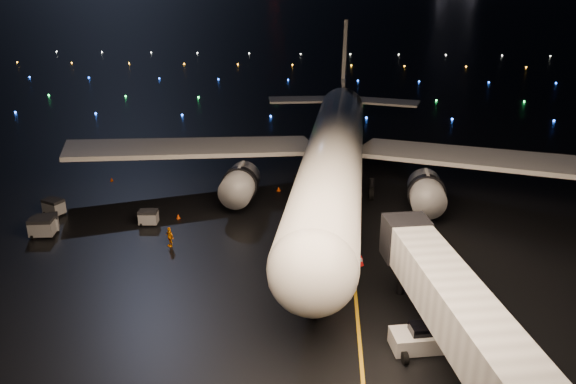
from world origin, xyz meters
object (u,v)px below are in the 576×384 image
Objects in this scene: baggage_cart_2 at (54,207)px; crew_c at (170,237)px; baggage_cart_3 at (42,227)px; baggage_cart_1 at (48,223)px; pushback_tug at (421,337)px; belt_loader at (314,276)px; baggage_cart_0 at (149,217)px; airliner at (336,117)px.

crew_c is at bearing -0.45° from baggage_cart_2.
baggage_cart_3 is at bearing -143.27° from crew_c.
pushback_tug is at bearing -50.03° from baggage_cart_1.
belt_loader is (-7.21, 6.63, 0.55)m from pushback_tug.
pushback_tug is 30.36m from baggage_cart_0.
crew_c is 12.92m from baggage_cart_1.
crew_c is 0.94× the size of baggage_cart_1.
pushback_tug is 40.17m from baggage_cart_2.
pushback_tug is 37.13m from baggage_cart_1.
belt_loader is at bearing -90.91° from airliner.
baggage_cart_1 is (-9.31, -2.21, 0.08)m from baggage_cart_0.
baggage_cart_0 is at bearing 143.55° from belt_loader.
baggage_cart_2 is (-27.39, 13.77, -0.62)m from belt_loader.
crew_c is (-15.21, -15.58, -7.73)m from airliner.
crew_c is 15.38m from baggage_cart_2.
pushback_tug is 36.60m from baggage_cart_3.
pushback_tug is 1.93× the size of baggage_cart_2.
pushback_tug is 9.81m from belt_loader.
crew_c is at bearing -13.44° from baggage_cart_3.
baggage_cart_3 is (1.31, -5.21, 0.08)m from baggage_cart_2.
baggage_cart_3 is (0.03, -1.18, 0.08)m from baggage_cart_1.
airliner is 31.84m from baggage_cart_1.
baggage_cart_1 is 0.91× the size of baggage_cart_3.
airliner reaches higher than belt_loader.
baggage_cart_0 is 10.74m from baggage_cart_2.
baggage_cart_0 is at bearing 12.08° from baggage_cart_3.
baggage_cart_2 is at bearing -162.48° from crew_c.
belt_loader is at bearing 13.52° from crew_c.
baggage_cart_2 is (-29.18, -9.16, -7.81)m from airliner.
baggage_cart_2 is 0.91× the size of baggage_cart_3.
crew_c is 0.86× the size of baggage_cart_3.
pushback_tug reaches higher than baggage_cart_0.
crew_c reaches higher than pushback_tug.
airliner reaches higher than pushback_tug.
airliner reaches higher than baggage_cart_3.
belt_loader is 3.03× the size of baggage_cart_2.
baggage_cart_2 is at bearing 138.75° from pushback_tug.
crew_c is 0.94× the size of baggage_cart_2.
baggage_cart_0 is at bearing -145.89° from airliner.
airliner is 30.58× the size of baggage_cart_2.
airliner reaches higher than baggage_cart_0.
belt_loader is at bearing -26.12° from baggage_cart_3.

